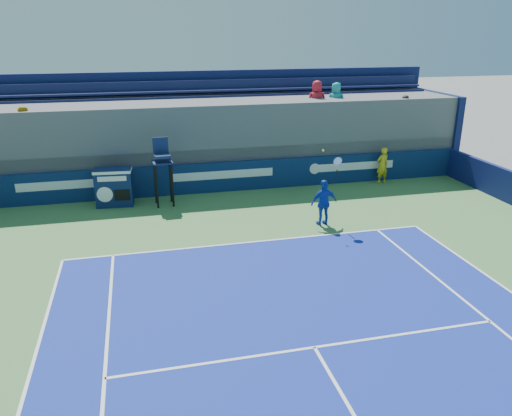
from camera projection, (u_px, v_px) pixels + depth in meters
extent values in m
imported|color=gold|center=(382.00, 165.00, 20.76)|extent=(0.61, 0.46, 1.51)
cube|color=white|center=(253.00, 242.00, 15.16)|extent=(10.97, 0.07, 0.00)
cube|color=white|center=(314.00, 347.00, 10.14)|extent=(8.23, 0.07, 0.00)
cube|color=#0D1F4A|center=(223.00, 177.00, 19.73)|extent=(20.40, 0.20, 1.20)
cube|color=white|center=(62.00, 185.00, 18.28)|extent=(3.20, 0.01, 0.32)
cube|color=white|center=(223.00, 175.00, 19.60)|extent=(4.00, 0.01, 0.32)
cube|color=white|center=(353.00, 166.00, 20.80)|extent=(3.60, 0.01, 0.32)
cylinder|color=white|center=(315.00, 169.00, 20.43)|extent=(0.44, 0.01, 0.44)
cube|color=#0E1C47|center=(114.00, 187.00, 18.12)|extent=(1.35, 0.81, 1.40)
cube|color=white|center=(113.00, 170.00, 17.90)|extent=(1.38, 0.83, 0.10)
cylinder|color=white|center=(105.00, 195.00, 17.79)|extent=(0.56, 0.07, 0.56)
cube|color=black|center=(122.00, 195.00, 17.89)|extent=(0.55, 0.07, 0.40)
cube|color=white|center=(112.00, 179.00, 17.64)|extent=(1.00, 0.10, 0.18)
cylinder|color=black|center=(157.00, 187.00, 17.79)|extent=(0.07, 0.07, 1.60)
cylinder|color=black|center=(173.00, 186.00, 17.94)|extent=(0.07, 0.07, 1.60)
cylinder|color=black|center=(155.00, 183.00, 18.29)|extent=(0.07, 0.07, 1.60)
cylinder|color=black|center=(170.00, 182.00, 18.45)|extent=(0.07, 0.07, 1.60)
cube|color=#0E1A49|center=(162.00, 162.00, 17.84)|extent=(0.74, 0.74, 0.06)
cube|color=#14224B|center=(162.00, 156.00, 17.66)|extent=(0.58, 0.48, 0.08)
cube|color=#132147|center=(160.00, 145.00, 17.88)|extent=(0.55, 0.10, 0.60)
imported|color=#163FB2|center=(324.00, 203.00, 16.26)|extent=(0.93, 0.46, 1.54)
cylinder|color=black|center=(336.00, 175.00, 15.98)|extent=(0.03, 0.15, 0.39)
torus|color=silver|center=(338.00, 161.00, 15.76)|extent=(0.29, 0.12, 0.29)
cylinder|color=white|center=(338.00, 161.00, 15.76)|extent=(0.25, 0.08, 0.24)
sphere|color=#EBF436|center=(323.00, 151.00, 15.54)|extent=(0.07, 0.07, 0.07)
cube|color=#545459|center=(215.00, 140.00, 21.10)|extent=(20.40, 3.60, 3.38)
cube|color=#545459|center=(220.00, 152.00, 19.94)|extent=(20.40, 0.90, 0.55)
cube|color=#121944|center=(220.00, 141.00, 19.69)|extent=(20.00, 0.45, 0.08)
cube|color=#121944|center=(219.00, 135.00, 19.85)|extent=(20.00, 0.06, 0.45)
cube|color=#545459|center=(216.00, 134.00, 20.58)|extent=(20.40, 0.90, 0.55)
cube|color=#121944|center=(216.00, 123.00, 20.32)|extent=(20.00, 0.45, 0.08)
cube|color=#121944|center=(215.00, 117.00, 20.49)|extent=(20.00, 0.06, 0.45)
cube|color=#545459|center=(212.00, 117.00, 21.21)|extent=(20.40, 0.90, 0.55)
cube|color=#121944|center=(212.00, 106.00, 20.96)|extent=(20.00, 0.45, 0.08)
cube|color=#121944|center=(211.00, 101.00, 21.12)|extent=(20.00, 0.06, 0.45)
cube|color=#545459|center=(209.00, 101.00, 21.85)|extent=(20.40, 0.90, 0.55)
cube|color=#121944|center=(209.00, 91.00, 21.60)|extent=(20.00, 0.45, 0.08)
cube|color=#121944|center=(208.00, 85.00, 21.76)|extent=(20.00, 0.06, 0.45)
cube|color=#0C1647|center=(208.00, 120.00, 22.71)|extent=(20.80, 0.30, 4.40)
cube|color=#0C1647|center=(433.00, 129.00, 23.37)|extent=(0.30, 3.90, 3.40)
imported|color=gold|center=(25.00, 131.00, 17.93)|extent=(0.95, 0.79, 1.77)
imported|color=white|center=(166.00, 128.00, 19.06)|extent=(1.03, 0.60, 1.59)
imported|color=#18847E|center=(259.00, 124.00, 19.88)|extent=(0.96, 0.58, 1.53)
imported|color=#B41926|center=(317.00, 102.00, 21.08)|extent=(0.94, 0.68, 1.79)
imported|color=black|center=(403.00, 116.00, 21.24)|extent=(0.69, 0.51, 1.73)
imported|color=teal|center=(336.00, 102.00, 21.28)|extent=(0.94, 0.75, 1.69)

